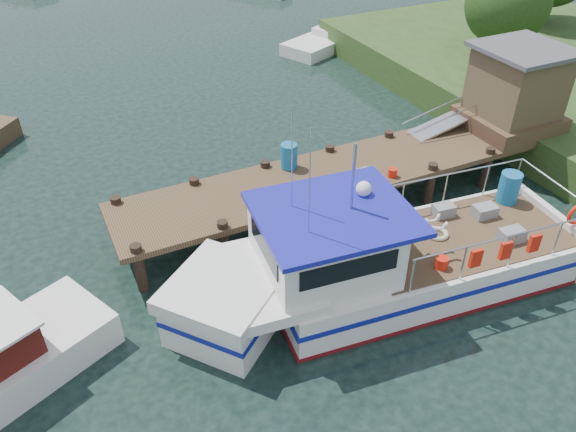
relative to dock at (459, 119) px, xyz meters
name	(u,v)px	position (x,y,z in m)	size (l,w,h in m)	color
ground_plane	(295,217)	(-6.51, -0.01, -2.24)	(160.00, 160.00, 0.00)	black
dock	(459,119)	(0.00, 0.00, 0.00)	(16.60, 3.00, 4.78)	#4B3723
lobster_boat	(373,264)	(-6.24, -4.25, -1.18)	(12.17, 4.60, 5.85)	silver
moored_c	(332,38)	(3.20, 14.66, -1.85)	(7.11, 4.78, 1.07)	silver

